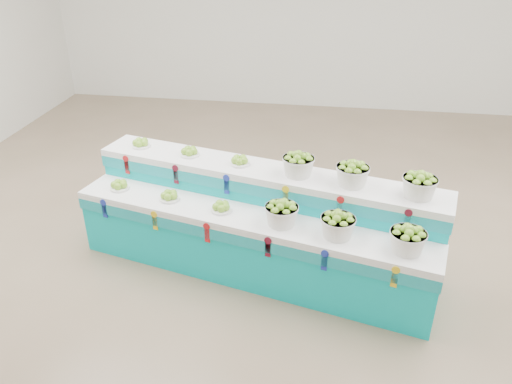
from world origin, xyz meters
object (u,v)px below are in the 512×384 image
Objects in this scene: display_stand at (256,223)px; basket_upper_right at (420,185)px; plate_upper_mid at (189,151)px; basket_lower_left at (282,213)px.

basket_upper_right reaches higher than display_stand.
basket_upper_right is at bearing 8.67° from display_stand.
basket_upper_right is (2.27, -0.55, 0.07)m from plate_upper_mid.
basket_lower_left is 1.00× the size of basket_upper_right.
basket_upper_right reaches higher than basket_lower_left.
plate_upper_mid is 2.34m from basket_upper_right.
display_stand is 17.62× the size of plate_upper_mid.
basket_upper_right reaches higher than plate_upper_mid.
basket_lower_left is 1.26m from basket_upper_right.
basket_lower_left is 1.30m from plate_upper_mid.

